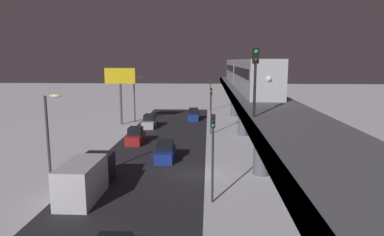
# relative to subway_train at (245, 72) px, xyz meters

# --- Properties ---
(ground_plane) EXTENTS (240.00, 240.00, 0.00)m
(ground_plane) POSITION_rel_subway_train_xyz_m (6.07, 15.97, -8.56)
(ground_plane) COLOR white
(avenue_asphalt) EXTENTS (11.00, 80.82, 0.01)m
(avenue_asphalt) POSITION_rel_subway_train_xyz_m (10.49, 15.97, -8.56)
(avenue_asphalt) COLOR #28282D
(avenue_asphalt) RESTS_ON ground_plane
(elevated_railway) EXTENTS (5.00, 80.82, 6.78)m
(elevated_railway) POSITION_rel_subway_train_xyz_m (0.09, 15.97, -2.68)
(elevated_railway) COLOR slate
(elevated_railway) RESTS_ON ground_plane
(subway_train) EXTENTS (2.94, 36.87, 3.40)m
(subway_train) POSITION_rel_subway_train_xyz_m (0.00, 0.00, 0.00)
(subway_train) COLOR #B7BABF
(subway_train) RESTS_ON elevated_railway
(rail_signal) EXTENTS (0.36, 0.41, 4.00)m
(rail_signal) POSITION_rel_subway_train_xyz_m (2.04, 25.47, 0.95)
(rail_signal) COLOR black
(rail_signal) RESTS_ON elevated_railway
(sedan_silver) EXTENTS (1.91, 4.40, 1.97)m
(sedan_silver) POSITION_rel_subway_train_xyz_m (13.69, -5.27, -7.78)
(sedan_silver) COLOR #B2B2B7
(sedan_silver) RESTS_ON ground_plane
(sedan_blue) EXTENTS (1.80, 4.20, 1.97)m
(sedan_blue) POSITION_rel_subway_train_xyz_m (9.09, 11.79, -7.77)
(sedan_blue) COLOR navy
(sedan_blue) RESTS_ON ground_plane
(sedan_blue_2) EXTENTS (1.80, 4.17, 1.97)m
(sedan_blue_2) POSITION_rel_subway_train_xyz_m (7.29, -12.24, -7.77)
(sedan_blue_2) COLOR navy
(sedan_blue_2) RESTS_ON ground_plane
(sedan_red) EXTENTS (1.80, 4.04, 1.97)m
(sedan_red) POSITION_rel_subway_train_xyz_m (13.69, 4.86, -7.77)
(sedan_red) COLOR #A51E1E
(sedan_red) RESTS_ON ground_plane
(box_truck) EXTENTS (2.40, 7.40, 2.80)m
(box_truck) POSITION_rel_subway_train_xyz_m (13.89, 21.20, -7.22)
(box_truck) COLOR black
(box_truck) RESTS_ON ground_plane
(traffic_light_near) EXTENTS (0.32, 0.44, 6.40)m
(traffic_light_near) POSITION_rel_subway_train_xyz_m (4.39, 22.23, -4.37)
(traffic_light_near) COLOR #2D2D2D
(traffic_light_near) RESTS_ON ground_plane
(traffic_light_mid) EXTENTS (0.32, 0.44, 6.40)m
(traffic_light_mid) POSITION_rel_subway_train_xyz_m (4.39, -0.63, -4.37)
(traffic_light_mid) COLOR #2D2D2D
(traffic_light_mid) RESTS_ON ground_plane
(traffic_light_far) EXTENTS (0.32, 0.44, 6.40)m
(traffic_light_far) POSITION_rel_subway_train_xyz_m (4.39, -23.50, -4.37)
(traffic_light_far) COLOR #2D2D2D
(traffic_light_far) RESTS_ON ground_plane
(commercial_billboard) EXTENTS (4.80, 0.36, 8.90)m
(commercial_billboard) POSITION_rel_subway_train_xyz_m (18.56, -7.27, -1.74)
(commercial_billboard) COLOR #4C4C51
(commercial_billboard) RESTS_ON ground_plane
(street_lamp_near) EXTENTS (1.35, 0.44, 7.65)m
(street_lamp_near) POSITION_rel_subway_train_xyz_m (16.56, 20.97, -3.75)
(street_lamp_near) COLOR #38383D
(street_lamp_near) RESTS_ON ground_plane
(street_lamp_far) EXTENTS (1.35, 0.44, 7.65)m
(street_lamp_far) POSITION_rel_subway_train_xyz_m (16.56, -9.03, -3.75)
(street_lamp_far) COLOR #38383D
(street_lamp_far) RESTS_ON ground_plane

